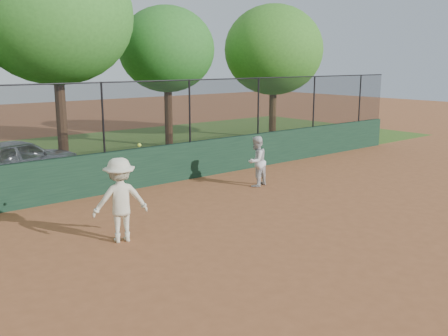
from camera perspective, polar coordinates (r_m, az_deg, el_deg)
ground at (r=10.43m, az=4.33°, el=-9.02°), size 80.00×80.00×0.00m
back_wall at (r=14.99m, az=-11.65°, el=-0.30°), size 26.00×0.20×1.20m
grass_strip at (r=20.52m, az=-19.46°, el=0.86°), size 36.00×12.00×0.01m
parked_car at (r=17.14m, az=-22.54°, el=0.87°), size 4.38×2.86×1.39m
player_second at (r=15.21m, az=3.72°, el=0.77°), size 0.88×0.76×1.55m
player_main at (r=10.72m, az=-11.77°, el=-3.59°), size 1.31×0.98×2.09m
fence_assembly at (r=14.72m, az=-12.02°, el=5.92°), size 26.00×0.06×2.00m
tree_2 at (r=18.61m, az=-18.80°, el=16.15°), size 5.44×4.94×7.63m
tree_3 at (r=22.36m, az=-6.53°, el=13.30°), size 4.29×3.90×6.12m
tree_4 at (r=25.03m, az=5.72°, el=13.26°), size 5.02×4.56×6.47m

